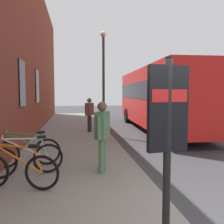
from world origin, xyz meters
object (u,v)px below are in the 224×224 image
bicycle_far_end (26,159)px  bicycle_end_of_row (27,152)px  pedestrian_near_bus (102,130)px  pedestrian_by_facade (89,111)px  transit_info_sign (168,121)px  street_lamp (103,73)px  city_bus (158,96)px  bicycle_nearest_sign (17,170)px

bicycle_far_end → bicycle_end_of_row: (0.74, 0.11, 0.00)m
pedestrian_near_bus → pedestrian_by_facade: bearing=-0.8°
transit_info_sign → street_lamp: (8.46, -0.22, 1.29)m
city_bus → street_lamp: 3.81m
transit_info_sign → pedestrian_by_facade: (9.09, 0.42, -0.56)m
transit_info_sign → bicycle_end_of_row: bearing=33.7°
transit_info_sign → pedestrian_by_facade: transit_info_sign is taller
bicycle_far_end → pedestrian_by_facade: pedestrian_by_facade is taller
bicycle_nearest_sign → city_bus: size_ratio=0.16×
bicycle_nearest_sign → street_lamp: street_lamp is taller
pedestrian_near_bus → bicycle_end_of_row: bearing=68.0°
bicycle_end_of_row → pedestrian_near_bus: pedestrian_near_bus is taller
pedestrian_by_facade → pedestrian_near_bus: pedestrian_near_bus is taller
bicycle_nearest_sign → bicycle_far_end: (0.81, -0.01, 0.00)m
bicycle_nearest_sign → city_bus: city_bus is taller
bicycle_end_of_row → city_bus: bearing=-43.0°
bicycle_nearest_sign → bicycle_far_end: bearing=-0.7°
bicycle_nearest_sign → pedestrian_by_facade: (7.01, -1.91, 0.65)m
pedestrian_by_facade → pedestrian_near_bus: bearing=179.2°
transit_info_sign → street_lamp: bearing=-1.5°
pedestrian_near_bus → city_bus: bearing=-29.4°
street_lamp → transit_info_sign: bearing=178.5°
bicycle_nearest_sign → transit_info_sign: transit_info_sign is taller
bicycle_far_end → pedestrian_near_bus: size_ratio=1.00×
bicycle_end_of_row → transit_info_sign: size_ratio=0.73×
city_bus → pedestrian_near_bus: (-7.15, 4.03, -0.74)m
bicycle_end_of_row → street_lamp: 6.04m
transit_info_sign → city_bus: bearing=-19.4°
bicycle_far_end → bicycle_end_of_row: same height
pedestrian_near_bus → bicycle_far_end: bearing=89.0°
bicycle_nearest_sign → pedestrian_near_bus: size_ratio=0.99×
bicycle_nearest_sign → transit_info_sign: (-2.08, -2.33, 1.21)m
bicycle_nearest_sign → street_lamp: bearing=-21.8°
bicycle_far_end → pedestrian_by_facade: (6.20, -1.90, 0.65)m
city_bus → street_lamp: (-1.55, 3.30, 1.09)m
pedestrian_by_facade → bicycle_nearest_sign: bearing=164.8°
transit_info_sign → city_bus: city_bus is taller
city_bus → transit_info_sign: bearing=160.6°
city_bus → pedestrian_by_facade: size_ratio=6.25×
bicycle_end_of_row → city_bus: size_ratio=0.17×
bicycle_far_end → pedestrian_by_facade: 6.52m
bicycle_nearest_sign → bicycle_end_of_row: same height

